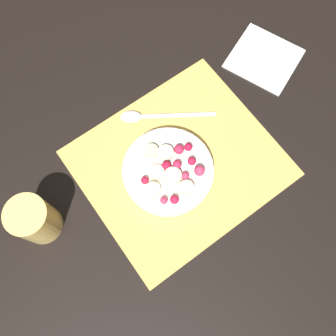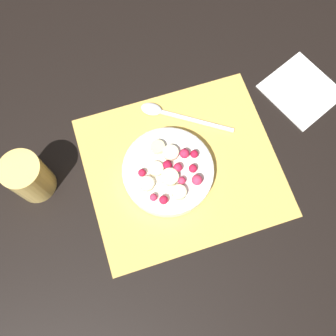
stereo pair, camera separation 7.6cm
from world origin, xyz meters
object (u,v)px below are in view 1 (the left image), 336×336
Objects in this scene: fruit_bowl at (168,171)px; napkin at (264,58)px; spoon at (147,116)px; drinking_glass at (35,220)px.

napkin is (-0.36, -0.10, -0.02)m from fruit_bowl.
spoon is 1.70× the size of drinking_glass.
fruit_bowl is 0.98× the size of napkin.
napkin is (-0.32, 0.04, -0.01)m from spoon.
fruit_bowl is 0.28m from drinking_glass.
spoon is 0.32m from drinking_glass.
napkin is at bearing -176.57° from drinking_glass.
drinking_glass is at bearing 3.43° from napkin.
napkin is (-0.63, -0.04, -0.05)m from drinking_glass.
fruit_bowl reaches higher than spoon.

